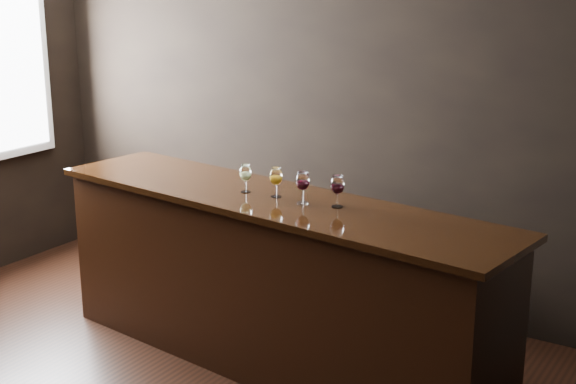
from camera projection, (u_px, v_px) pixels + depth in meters
The scene contains 8 objects.
room_shell at pixel (79, 97), 4.43m from camera, with size 5.02×4.52×2.81m.
bar_counter at pixel (272, 285), 5.11m from camera, with size 3.12×0.68×1.09m, color black.
bar_top at pixel (272, 200), 4.96m from camera, with size 3.22×0.75×0.04m, color black.
back_bar_shelf at pixel (238, 237), 6.54m from camera, with size 2.15×0.40×0.77m, color black.
glass_white at pixel (245, 173), 5.03m from camera, with size 0.08×0.08×0.18m.
glass_amber at pixel (276, 177), 4.93m from camera, with size 0.08×0.08×0.19m.
glass_red_a at pixel (303, 182), 4.79m from camera, with size 0.08×0.08×0.20m.
glass_red_b at pixel (337, 185), 4.72m from camera, with size 0.08×0.08×0.20m.
Camera 1 is at (3.10, -3.01, 2.48)m, focal length 50.00 mm.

